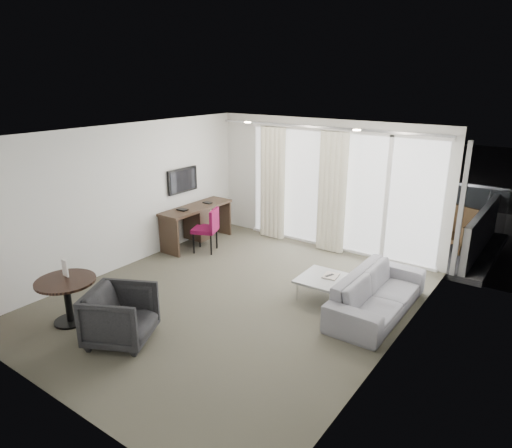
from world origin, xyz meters
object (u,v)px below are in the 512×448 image
Objects in this scene: tub_armchair at (121,316)px; rattan_chair_b at (457,230)px; coffee_table at (324,288)px; desk at (197,225)px; round_table at (68,301)px; sofa at (378,293)px; rattan_chair_a at (404,220)px; desk_chair at (205,230)px.

rattan_chair_b reaches higher than tub_armchair.
rattan_chair_b reaches higher than coffee_table.
desk is 2.08× the size of round_table.
sofa is 3.44m from rattan_chair_b.
rattan_chair_a is 0.99× the size of rattan_chair_b.
desk_chair reaches higher than coffee_table.
coffee_table is 0.37× the size of sofa.
sofa is 2.44× the size of rattan_chair_b.
round_table is (0.29, -3.25, -0.11)m from desk_chair.
rattan_chair_b is at bearing 10.99° from rattan_chair_a.
tub_armchair reaches higher than sofa.
rattan_chair_b is (2.81, 6.15, 0.05)m from tub_armchair.
desk reaches higher than sofa.
rattan_chair_a is at bearing 66.54° from round_table.
desk is at bearing 128.73° from desk_chair.
desk_chair is 3.79m from sofa.
desk_chair is 5.10m from rattan_chair_b.
desk is 4.26m from sofa.
sofa is (2.48, 2.73, -0.07)m from tub_armchair.
sofa is (3.48, 2.85, -0.03)m from round_table.
tub_armchair is at bearing -121.35° from coffee_table.
tub_armchair is 0.39× the size of sofa.
round_table reaches higher than sofa.
round_table is 0.98× the size of rattan_chair_a.
sofa is (4.21, -0.64, -0.10)m from desk.
sofa is 2.46× the size of rattan_chair_a.
coffee_table is 0.92× the size of rattan_chair_a.
coffee_table is (1.63, 2.67, -0.20)m from tub_armchair.
round_table is at bearing -101.89° from rattan_chair_a.
rattan_chair_a is (0.09, 3.49, 0.25)m from coffee_table.
round_table is 1.07× the size of coffee_table.
rattan_chair_a reaches higher than tub_armchair.
desk_chair is 0.43× the size of sofa.
coffee_table is at bearing 93.94° from sofa.
desk_chair is 1.04× the size of rattan_chair_b.
rattan_chair_b is at bearing 58.66° from round_table.
round_table is at bearing 129.28° from sofa.
coffee_table is 3.50m from rattan_chair_a.
rattan_chair_b is at bearing 13.85° from desk_chair.
rattan_chair_a is (3.01, 3.03, -0.02)m from desk_chair.
rattan_chair_a is at bearing 22.69° from desk_chair.
tub_armchair is at bearing 137.82° from sofa.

